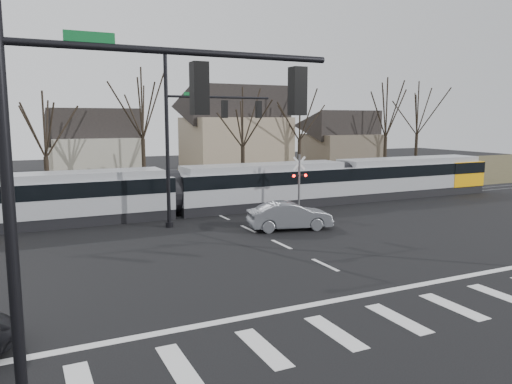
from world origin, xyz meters
name	(u,v)px	position (x,y,z in m)	size (l,w,h in m)	color
ground	(353,278)	(0.00, 0.00, 0.00)	(140.00, 140.00, 0.00)	black
grass_verge	(154,185)	(0.00, 32.00, 0.01)	(140.00, 28.00, 0.01)	#38331E
crosswalk	(426,312)	(0.00, -4.00, 0.01)	(27.00, 2.60, 0.01)	silver
stop_line	(382,292)	(0.00, -1.80, 0.01)	(28.00, 0.35, 0.01)	silver
lane_dashes	(212,212)	(0.00, 16.00, 0.01)	(0.18, 30.00, 0.01)	silver
rail_pair	(213,212)	(0.00, 15.80, 0.03)	(90.00, 1.52, 0.06)	#59595E
tram	(262,184)	(3.82, 16.00, 1.71)	(41.49, 3.08, 3.15)	gray
sedan	(290,216)	(2.10, 8.90, 0.79)	(5.06, 2.66, 1.59)	#585B61
signal_pole_near_left	(100,151)	(-10.41, -6.00, 5.70)	(9.28, 0.44, 10.20)	black
signal_pole_far	(193,130)	(-2.41, 12.50, 5.70)	(9.28, 0.44, 10.20)	black
rail_crossing_signal	(299,186)	(5.00, 12.79, 1.89)	(1.08, 0.36, 4.00)	#59595B
tree_row	(193,134)	(2.00, 26.00, 5.00)	(59.20, 7.20, 10.00)	black
house_b	(93,143)	(-5.00, 36.00, 3.97)	(8.64, 7.56, 7.65)	gray
house_c	(235,130)	(9.00, 33.00, 5.23)	(10.80, 8.64, 10.10)	gray
house_d	(341,139)	(24.00, 35.00, 3.97)	(8.64, 7.56, 7.65)	brown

